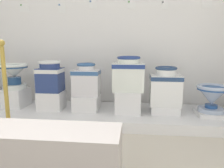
% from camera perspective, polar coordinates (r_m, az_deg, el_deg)
% --- Properties ---
extents(wall_back, '(3.75, 0.06, 3.15)m').
position_cam_1_polar(wall_back, '(3.23, -0.34, 20.99)').
color(wall_back, white).
rests_on(wall_back, ground_plane).
extents(display_platform, '(3.09, 0.88, 0.12)m').
position_cam_1_polar(display_platform, '(2.84, -1.44, -8.40)').
color(display_platform, white).
rests_on(display_platform, ground_plane).
extents(plinth_block_central_ornate, '(0.29, 0.35, 0.26)m').
position_cam_1_polar(plinth_block_central_ornate, '(3.28, -24.60, -3.33)').
color(plinth_block_central_ornate, white).
rests_on(plinth_block_central_ornate, display_platform).
extents(antique_toilet_central_ornate, '(0.39, 0.39, 0.35)m').
position_cam_1_polar(antique_toilet_central_ornate, '(3.22, -25.06, 2.80)').
color(antique_toilet_central_ornate, white).
rests_on(antique_toilet_central_ornate, plinth_block_central_ornate).
extents(plinth_block_pale_glazed, '(0.32, 0.29, 0.24)m').
position_cam_1_polar(plinth_block_pale_glazed, '(2.98, -16.09, -4.22)').
color(plinth_block_pale_glazed, white).
rests_on(plinth_block_pale_glazed, display_platform).
extents(antique_toilet_pale_glazed, '(0.31, 0.29, 0.41)m').
position_cam_1_polar(antique_toilet_pale_glazed, '(2.91, -16.41, 2.21)').
color(antique_toilet_pale_glazed, navy).
rests_on(antique_toilet_pale_glazed, plinth_block_pale_glazed).
extents(plinth_block_leftmost, '(0.33, 0.36, 0.20)m').
position_cam_1_polar(plinth_block_leftmost, '(2.87, -6.82, -4.94)').
color(plinth_block_leftmost, white).
rests_on(plinth_block_leftmost, display_platform).
extents(antique_toilet_leftmost, '(0.35, 0.27, 0.43)m').
position_cam_1_polar(antique_toilet_leftmost, '(2.80, -6.96, 1.25)').
color(antique_toilet_leftmost, white).
rests_on(antique_toilet_leftmost, plinth_block_leftmost).
extents(plinth_block_slender_white, '(0.32, 0.39, 0.28)m').
position_cam_1_polar(plinth_block_slender_white, '(2.76, 4.40, -4.59)').
color(plinth_block_slender_white, white).
rests_on(plinth_block_slender_white, display_platform).
extents(antique_toilet_slender_white, '(0.40, 0.33, 0.44)m').
position_cam_1_polar(antique_toilet_slender_white, '(2.69, 4.50, 2.92)').
color(antique_toilet_slender_white, white).
rests_on(antique_toilet_slender_white, plinth_block_slender_white).
extents(plinth_block_broad_patterned, '(0.35, 0.30, 0.10)m').
position_cam_1_polar(plinth_block_broad_patterned, '(2.80, 14.02, -6.52)').
color(plinth_block_broad_patterned, white).
rests_on(plinth_block_broad_patterned, display_platform).
extents(antique_toilet_broad_patterned, '(0.39, 0.28, 0.49)m').
position_cam_1_polar(antique_toilet_broad_patterned, '(2.73, 14.28, -0.55)').
color(antique_toilet_broad_patterned, white).
rests_on(antique_toilet_broad_patterned, plinth_block_broad_patterned).
extents(plinth_block_tall_cobalt, '(0.35, 0.36, 0.04)m').
position_cam_1_polar(plinth_block_tall_cobalt, '(2.91, 25.17, -7.16)').
color(plinth_block_tall_cobalt, white).
rests_on(plinth_block_tall_cobalt, display_platform).
extents(antique_toilet_tall_cobalt, '(0.38, 0.38, 0.33)m').
position_cam_1_polar(antique_toilet_tall_cobalt, '(2.86, 25.50, -2.85)').
color(antique_toilet_tall_cobalt, '#ACBCD5').
rests_on(antique_toilet_tall_cobalt, plinth_block_tall_cobalt).
extents(info_placard_first, '(0.14, 0.01, 0.13)m').
position_cam_1_polar(info_placard_first, '(3.58, -22.78, 18.60)').
color(info_placard_first, white).
extents(info_placard_second, '(0.11, 0.01, 0.15)m').
position_cam_1_polar(info_placard_second, '(3.35, -13.49, 19.43)').
color(info_placard_second, white).
extents(info_placard_third, '(0.11, 0.01, 0.12)m').
position_cam_1_polar(info_placard_third, '(3.23, -5.24, 20.81)').
color(info_placard_third, white).
extents(info_placard_fourth, '(0.11, 0.01, 0.11)m').
position_cam_1_polar(info_placard_fourth, '(3.17, 5.27, 20.76)').
color(info_placard_fourth, white).
extents(info_placard_fifth, '(0.09, 0.01, 0.12)m').
position_cam_1_polar(info_placard_fifth, '(3.19, 14.10, 20.15)').
color(info_placard_fifth, white).
extents(info_placard_sixth, '(0.13, 0.01, 0.15)m').
position_cam_1_polar(info_placard_sixth, '(3.32, 24.37, 19.67)').
color(info_placard_sixth, white).
extents(stanchion_post_near_left, '(0.25, 0.25, 1.03)m').
position_cam_1_polar(stanchion_post_near_left, '(2.35, -26.43, -7.03)').
color(stanchion_post_near_left, '#B29136').
rests_on(stanchion_post_near_left, ground_plane).
extents(museum_bench, '(1.15, 0.36, 0.40)m').
position_cam_1_polar(museum_bench, '(1.67, -18.76, -17.75)').
color(museum_bench, gray).
rests_on(museum_bench, ground_plane).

